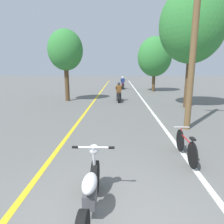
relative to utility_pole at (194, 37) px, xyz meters
name	(u,v)px	position (x,y,z in m)	size (l,w,h in m)	color
lane_stripe_center	(94,100)	(-4.60, 6.98, -3.52)	(0.14, 48.00, 0.01)	yellow
lane_stripe_edge	(144,101)	(-0.89, 6.98, -3.52)	(0.14, 48.00, 0.01)	white
utility_pole	(194,37)	(0.00, 0.00, 0.00)	(1.10, 0.24, 6.87)	brown
roadside_tree_right_near	(192,25)	(1.45, 4.58, 1.28)	(3.79, 3.41, 7.01)	#513A23
roadside_tree_right_far	(155,57)	(0.85, 13.23, -0.03)	(3.43, 3.09, 5.48)	#513A23
roadside_tree_left	(65,51)	(-6.59, 6.85, 0.09)	(2.50, 2.25, 5.09)	#513A23
motorcycle_foreground	(90,193)	(-3.22, -4.97, -3.10)	(0.77, 2.06, 1.04)	black
motorcycle_rider_lead	(119,94)	(-2.76, 6.76, -3.00)	(0.50, 2.04, 1.40)	black
motorcycle_rider_far	(123,84)	(-2.31, 15.60, -2.98)	(0.50, 2.03, 1.44)	black
bicycle_parked	(186,146)	(-0.94, -2.74, -3.17)	(0.44, 1.67, 0.77)	black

